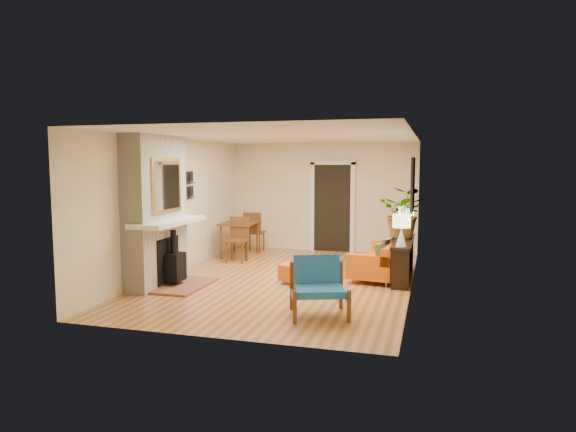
# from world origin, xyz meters

# --- Properties ---
(room_shell) EXTENTS (6.50, 6.50, 6.50)m
(room_shell) POSITION_xyz_m (0.60, 2.63, 1.24)
(room_shell) COLOR #D28650
(room_shell) RESTS_ON ground
(fireplace) EXTENTS (1.09, 1.68, 2.60)m
(fireplace) POSITION_xyz_m (-2.00, -1.00, 1.24)
(fireplace) COLOR white
(fireplace) RESTS_ON ground
(sofa) EXTENTS (1.07, 1.96, 0.73)m
(sofa) POSITION_xyz_m (1.72, 0.81, 0.32)
(sofa) COLOR silver
(sofa) RESTS_ON ground
(ottoman) EXTENTS (0.85, 0.85, 0.34)m
(ottoman) POSITION_xyz_m (0.39, -0.14, 0.20)
(ottoman) COLOR silver
(ottoman) RESTS_ON ground
(blue_chair) EXTENTS (0.98, 0.97, 0.81)m
(blue_chair) POSITION_xyz_m (1.04, -1.90, 0.44)
(blue_chair) COLOR brown
(blue_chair) RESTS_ON ground
(dining_table) EXTENTS (0.80, 1.79, 0.96)m
(dining_table) POSITION_xyz_m (-1.57, 1.98, 0.63)
(dining_table) COLOR brown
(dining_table) RESTS_ON ground
(console_table) EXTENTS (0.34, 1.85, 0.72)m
(console_table) POSITION_xyz_m (2.07, 0.62, 0.58)
(console_table) COLOR black
(console_table) RESTS_ON ground
(lamp_near) EXTENTS (0.30, 0.30, 0.54)m
(lamp_near) POSITION_xyz_m (2.07, -0.10, 1.06)
(lamp_near) COLOR white
(lamp_near) RESTS_ON console_table
(lamp_far) EXTENTS (0.30, 0.30, 0.54)m
(lamp_far) POSITION_xyz_m (2.07, 1.35, 1.06)
(lamp_far) COLOR white
(lamp_far) RESTS_ON console_table
(houseplant) EXTENTS (1.05, 0.98, 0.95)m
(houseplant) POSITION_xyz_m (2.06, 0.90, 1.20)
(houseplant) COLOR #1E5919
(houseplant) RESTS_ON console_table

